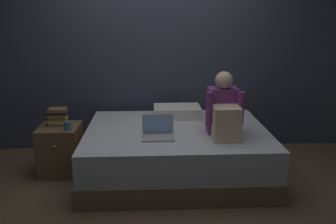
# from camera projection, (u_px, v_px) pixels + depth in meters

# --- Properties ---
(ground_plane) EXTENTS (8.00, 8.00, 0.00)m
(ground_plane) POSITION_uv_depth(u_px,v_px,m) (159.00, 187.00, 3.62)
(ground_plane) COLOR brown
(wall_back) EXTENTS (5.60, 0.10, 2.70)m
(wall_back) POSITION_uv_depth(u_px,v_px,m) (156.00, 46.00, 4.40)
(wall_back) COLOR #383D4C
(wall_back) RESTS_ON ground_plane
(bed) EXTENTS (2.00, 1.50, 0.54)m
(bed) POSITION_uv_depth(u_px,v_px,m) (176.00, 152.00, 3.84)
(bed) COLOR #7A6047
(bed) RESTS_ON ground_plane
(nightstand) EXTENTS (0.44, 0.46, 0.55)m
(nightstand) POSITION_uv_depth(u_px,v_px,m) (61.00, 149.00, 3.88)
(nightstand) COLOR brown
(nightstand) RESTS_ON ground_plane
(person_sitting) EXTENTS (0.39, 0.44, 0.66)m
(person_sitting) POSITION_uv_depth(u_px,v_px,m) (224.00, 112.00, 3.51)
(person_sitting) COLOR #75337A
(person_sitting) RESTS_ON bed
(laptop) EXTENTS (0.32, 0.23, 0.22)m
(laptop) POSITION_uv_depth(u_px,v_px,m) (158.00, 132.00, 3.51)
(laptop) COLOR #9EA0A5
(laptop) RESTS_ON bed
(pillow) EXTENTS (0.56, 0.36, 0.13)m
(pillow) POSITION_uv_depth(u_px,v_px,m) (177.00, 112.00, 4.18)
(pillow) COLOR silver
(pillow) RESTS_ON bed
(book_stack) EXTENTS (0.22, 0.17, 0.19)m
(book_stack) POSITION_uv_depth(u_px,v_px,m) (58.00, 116.00, 3.83)
(book_stack) COLOR brown
(book_stack) RESTS_ON nightstand
(mug) EXTENTS (0.08, 0.08, 0.09)m
(mug) POSITION_uv_depth(u_px,v_px,m) (68.00, 126.00, 3.68)
(mug) COLOR teal
(mug) RESTS_ON nightstand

